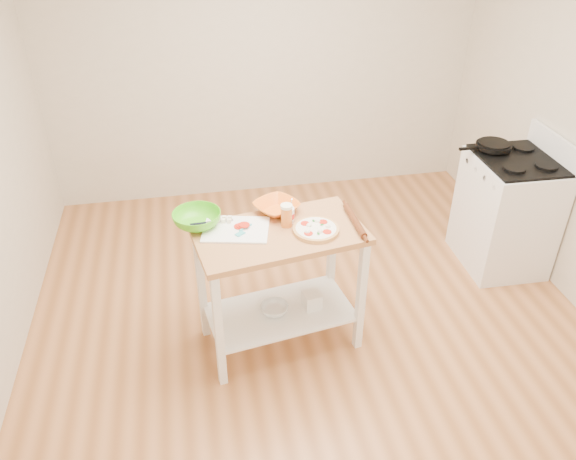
# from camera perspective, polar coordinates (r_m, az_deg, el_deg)

# --- Properties ---
(room_shell) EXTENTS (4.04, 4.54, 2.74)m
(room_shell) POSITION_cam_1_polar(r_m,az_deg,el_deg) (3.26, 3.42, 6.73)
(room_shell) COLOR #B37242
(room_shell) RESTS_ON ground
(prep_island) EXTENTS (1.12, 0.73, 0.90)m
(prep_island) POSITION_cam_1_polar(r_m,az_deg,el_deg) (3.60, -0.84, -3.62)
(prep_island) COLOR #B17948
(prep_island) RESTS_ON ground
(gas_stove) EXTENTS (0.60, 0.70, 1.11)m
(gas_stove) POSITION_cam_1_polar(r_m,az_deg,el_deg) (4.81, 21.29, 1.74)
(gas_stove) COLOR silver
(gas_stove) RESTS_ON ground
(skillet) EXTENTS (0.43, 0.27, 0.03)m
(skillet) POSITION_cam_1_polar(r_m,az_deg,el_deg) (4.67, 20.10, 8.05)
(skillet) COLOR black
(skillet) RESTS_ON gas_stove
(pizza) EXTENTS (0.29, 0.29, 0.05)m
(pizza) POSITION_cam_1_polar(r_m,az_deg,el_deg) (3.45, 2.86, 0.07)
(pizza) COLOR tan
(pizza) RESTS_ON prep_island
(cutting_board) EXTENTS (0.46, 0.38, 0.04)m
(cutting_board) POSITION_cam_1_polar(r_m,az_deg,el_deg) (3.48, -5.34, 0.13)
(cutting_board) COLOR white
(cutting_board) RESTS_ON prep_island
(spatula) EXTENTS (0.12, 0.13, 0.01)m
(spatula) POSITION_cam_1_polar(r_m,az_deg,el_deg) (3.44, -4.59, -0.04)
(spatula) COLOR #3AB4B9
(spatula) RESTS_ON cutting_board
(knife) EXTENTS (0.27, 0.04, 0.01)m
(knife) POSITION_cam_1_polar(r_m,az_deg,el_deg) (3.54, -8.37, 0.67)
(knife) COLOR silver
(knife) RESTS_ON cutting_board
(orange_bowl) EXTENTS (0.37, 0.37, 0.07)m
(orange_bowl) POSITION_cam_1_polar(r_m,az_deg,el_deg) (3.64, -1.18, 2.33)
(orange_bowl) COLOR orange
(orange_bowl) RESTS_ON prep_island
(green_bowl) EXTENTS (0.37, 0.37, 0.09)m
(green_bowl) POSITION_cam_1_polar(r_m,az_deg,el_deg) (3.53, -9.24, 1.09)
(green_bowl) COLOR #49BD18
(green_bowl) RESTS_ON prep_island
(beer_pint) EXTENTS (0.07, 0.07, 0.15)m
(beer_pint) POSITION_cam_1_polar(r_m,az_deg,el_deg) (3.47, -0.15, 1.51)
(beer_pint) COLOR orange
(beer_pint) RESTS_ON prep_island
(yogurt_tub) EXTENTS (0.08, 0.08, 0.18)m
(yogurt_tub) POSITION_cam_1_polar(r_m,az_deg,el_deg) (3.52, -0.01, 1.54)
(yogurt_tub) COLOR white
(yogurt_tub) RESTS_ON prep_island
(rolling_pin) EXTENTS (0.05, 0.37, 0.04)m
(rolling_pin) POSITION_cam_1_polar(r_m,az_deg,el_deg) (3.54, 6.80, 0.94)
(rolling_pin) COLOR #5A2B14
(rolling_pin) RESTS_ON prep_island
(shelf_glass_bowl) EXTENTS (0.25, 0.25, 0.06)m
(shelf_glass_bowl) POSITION_cam_1_polar(r_m,az_deg,el_deg) (3.81, -1.38, -8.04)
(shelf_glass_bowl) COLOR silver
(shelf_glass_bowl) RESTS_ON prep_island
(shelf_bin) EXTENTS (0.13, 0.13, 0.11)m
(shelf_bin) POSITION_cam_1_polar(r_m,az_deg,el_deg) (3.84, 2.45, -7.13)
(shelf_bin) COLOR white
(shelf_bin) RESTS_ON prep_island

